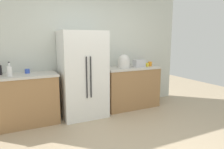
# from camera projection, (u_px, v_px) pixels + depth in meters

# --- Properties ---
(ground_plane) EXTENTS (9.46, 9.46, 0.00)m
(ground_plane) POSITION_uv_depth(u_px,v_px,m) (132.00, 146.00, 3.03)
(ground_plane) COLOR tan
(kitchen_back_panel) EXTENTS (4.68, 0.10, 3.10)m
(kitchen_back_panel) POSITION_uv_depth(u_px,v_px,m) (86.00, 40.00, 4.45)
(kitchen_back_panel) COLOR silver
(kitchen_back_panel) RESTS_ON ground_plane
(counter_left) EXTENTS (1.28, 0.61, 0.93)m
(counter_left) POSITION_uv_depth(u_px,v_px,m) (22.00, 100.00, 3.73)
(counter_left) COLOR #9E7247
(counter_left) RESTS_ON ground_plane
(counter_right) EXTENTS (1.29, 0.61, 0.93)m
(counter_right) POSITION_uv_depth(u_px,v_px,m) (130.00, 87.00, 4.73)
(counter_right) COLOR #9E7247
(counter_right) RESTS_ON ground_plane
(refrigerator) EXTENTS (0.87, 0.70, 1.72)m
(refrigerator) POSITION_uv_depth(u_px,v_px,m) (83.00, 74.00, 4.11)
(refrigerator) COLOR white
(refrigerator) RESTS_ON ground_plane
(toaster) EXTENTS (0.25, 0.17, 0.16)m
(toaster) POSITION_uv_depth(u_px,v_px,m) (139.00, 63.00, 4.67)
(toaster) COLOR silver
(toaster) RESTS_ON counter_right
(rice_cooker) EXTENTS (0.26, 0.26, 0.30)m
(rice_cooker) POSITION_uv_depth(u_px,v_px,m) (124.00, 62.00, 4.50)
(rice_cooker) COLOR silver
(rice_cooker) RESTS_ON counter_right
(bottle_b) EXTENTS (0.08, 0.08, 0.25)m
(bottle_b) POSITION_uv_depth(u_px,v_px,m) (10.00, 71.00, 3.46)
(bottle_b) COLOR white
(bottle_b) RESTS_ON counter_left
(cup_a) EXTENTS (0.08, 0.08, 0.08)m
(cup_a) POSITION_uv_depth(u_px,v_px,m) (147.00, 65.00, 4.72)
(cup_a) COLOR yellow
(cup_a) RESTS_ON counter_right
(cup_b) EXTENTS (0.09, 0.09, 0.08)m
(cup_b) POSITION_uv_depth(u_px,v_px,m) (27.00, 71.00, 3.81)
(cup_b) COLOR blue
(cup_b) RESTS_ON counter_left
(cup_c) EXTENTS (0.09, 0.09, 0.10)m
(cup_c) POSITION_uv_depth(u_px,v_px,m) (150.00, 64.00, 4.81)
(cup_c) COLOR orange
(cup_c) RESTS_ON counter_right
(cup_d) EXTENTS (0.08, 0.08, 0.07)m
(cup_d) POSITION_uv_depth(u_px,v_px,m) (144.00, 64.00, 4.93)
(cup_d) COLOR purple
(cup_d) RESTS_ON counter_right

